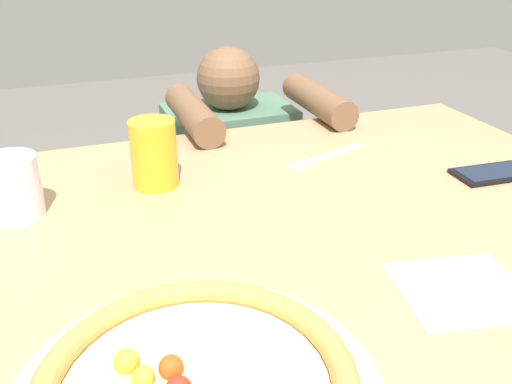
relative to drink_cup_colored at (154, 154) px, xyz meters
name	(u,v)px	position (x,y,z in m)	size (l,w,h in m)	color
dining_table	(317,282)	(0.21, -0.23, -0.17)	(1.16, 0.95, 0.75)	tan
drink_cup_colored	(154,154)	(0.00, 0.00, 0.00)	(0.08, 0.08, 0.12)	gold
water_cup_clear	(12,187)	(-0.23, -0.04, -0.01)	(0.09, 0.09, 0.10)	silver
paper_napkin	(461,290)	(0.31, -0.45, -0.06)	(0.16, 0.14, 0.00)	white
fork	(324,157)	(0.34, 0.01, -0.06)	(0.20, 0.08, 0.00)	silver
cell_phone	(494,173)	(0.60, -0.18, -0.06)	(0.15, 0.08, 0.01)	black
diner_seated	(232,207)	(0.30, 0.49, -0.40)	(0.38, 0.51, 0.88)	#333847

